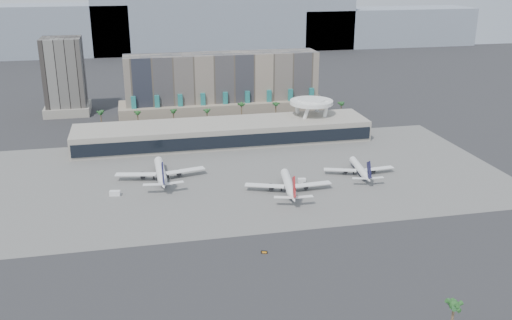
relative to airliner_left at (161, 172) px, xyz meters
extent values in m
plane|color=#232326|center=(39.04, -57.97, -3.92)|extent=(900.00, 900.00, 0.00)
cube|color=#5B5B59|center=(39.04, -2.97, -3.89)|extent=(260.00, 130.00, 0.06)
cube|color=gray|center=(-140.96, 412.03, 23.58)|extent=(260.00, 60.00, 55.00)
cube|color=gray|center=(99.04, 412.03, 31.08)|extent=(300.00, 60.00, 70.00)
cube|color=gray|center=(299.04, 412.03, 18.58)|extent=(220.00, 60.00, 45.00)
cube|color=gray|center=(49.04, 117.03, 17.08)|extent=(130.00, 22.00, 42.00)
cube|color=tan|center=(49.04, 115.03, 1.08)|extent=(140.00, 30.00, 10.00)
cube|color=#227674|center=(-10.96, 105.03, 5.08)|extent=(3.00, 2.00, 18.00)
cube|color=#227674|center=(4.04, 105.03, 5.08)|extent=(3.00, 2.00, 18.00)
cube|color=#227674|center=(19.04, 105.03, 5.08)|extent=(3.00, 2.00, 18.00)
cube|color=#227674|center=(34.04, 105.03, 5.08)|extent=(3.00, 2.00, 18.00)
cube|color=#227674|center=(49.04, 105.03, 5.08)|extent=(3.00, 2.00, 18.00)
cube|color=#227674|center=(64.04, 105.03, 5.08)|extent=(3.00, 2.00, 18.00)
cube|color=#227674|center=(79.04, 105.03, 5.08)|extent=(3.00, 2.00, 18.00)
cube|color=#227674|center=(94.04, 105.03, 5.08)|extent=(3.00, 2.00, 18.00)
cube|color=#227674|center=(109.04, 105.03, 5.08)|extent=(3.00, 2.00, 18.00)
cube|color=black|center=(-55.96, 142.03, 22.08)|extent=(26.00, 26.00, 52.00)
cube|color=#A69E91|center=(-55.96, 142.03, -0.92)|extent=(30.00, 30.00, 6.00)
cube|color=#A69E91|center=(39.04, 52.03, 2.08)|extent=(170.00, 32.00, 12.00)
cube|color=black|center=(39.04, 35.83, 1.58)|extent=(168.00, 0.60, 7.00)
cube|color=black|center=(39.04, 52.03, 9.33)|extent=(170.00, 12.00, 2.50)
cylinder|color=white|center=(100.40, 64.40, 7.08)|extent=(6.98, 6.99, 21.89)
cylinder|color=white|center=(87.67, 64.40, 7.08)|extent=(6.98, 6.99, 21.89)
cylinder|color=white|center=(87.67, 51.67, 7.08)|extent=(6.98, 6.99, 21.89)
cylinder|color=white|center=(100.40, 51.67, 7.08)|extent=(6.98, 6.99, 21.89)
cylinder|color=white|center=(94.04, 58.03, 16.08)|extent=(26.00, 26.00, 2.20)
cylinder|color=white|center=(94.04, 58.03, 17.38)|extent=(16.00, 16.00, 1.20)
cylinder|color=brown|center=(-30.96, 87.03, 2.08)|extent=(0.70, 0.70, 12.00)
sphere|color=#215321|center=(-30.96, 87.03, 7.78)|extent=(2.80, 2.80, 2.80)
cylinder|color=brown|center=(-8.96, 87.03, 2.08)|extent=(0.70, 0.70, 12.00)
sphere|color=#215321|center=(-8.96, 87.03, 7.78)|extent=(2.80, 2.80, 2.80)
cylinder|color=brown|center=(13.04, 87.03, 2.08)|extent=(0.70, 0.70, 12.00)
sphere|color=#215321|center=(13.04, 87.03, 7.78)|extent=(2.80, 2.80, 2.80)
cylinder|color=brown|center=(34.04, 87.03, 2.08)|extent=(0.70, 0.70, 12.00)
sphere|color=#215321|center=(34.04, 87.03, 7.78)|extent=(2.80, 2.80, 2.80)
cylinder|color=brown|center=(57.04, 87.03, 2.08)|extent=(0.70, 0.70, 12.00)
sphere|color=#215321|center=(57.04, 87.03, 7.78)|extent=(2.80, 2.80, 2.80)
cylinder|color=brown|center=(79.04, 87.03, 2.08)|extent=(0.70, 0.70, 12.00)
sphere|color=#215321|center=(79.04, 87.03, 7.78)|extent=(2.80, 2.80, 2.80)
cylinder|color=brown|center=(101.04, 87.03, 2.08)|extent=(0.70, 0.70, 12.00)
sphere|color=#215321|center=(101.04, 87.03, 7.78)|extent=(2.80, 2.80, 2.80)
cylinder|color=brown|center=(124.04, 87.03, 2.08)|extent=(0.70, 0.70, 12.00)
sphere|color=#215321|center=(124.04, 87.03, 7.78)|extent=(2.80, 2.80, 2.80)
cylinder|color=white|center=(-0.02, 1.93, -0.02)|extent=(4.70, 29.60, 4.33)
cylinder|color=#111035|center=(-0.02, 1.93, -0.19)|extent=(4.60, 29.01, 4.25)
cone|color=white|center=(-0.23, 18.87, -0.02)|extent=(4.39, 4.93, 4.33)
cone|color=white|center=(0.21, -17.17, 0.30)|extent=(4.45, 9.80, 4.33)
cube|color=white|center=(-11.92, 0.70, -0.67)|extent=(19.97, 8.07, 0.38)
cube|color=white|center=(11.90, 1.00, -0.67)|extent=(19.97, 8.51, 0.38)
cylinder|color=black|center=(-8.68, 1.28, -1.76)|extent=(2.44, 4.36, 2.38)
cylinder|color=black|center=(8.65, 1.50, -1.76)|extent=(2.44, 4.36, 2.38)
cube|color=#111035|center=(0.23, -18.80, 5.93)|extent=(0.66, 9.84, 11.40)
cube|color=white|center=(-4.65, -18.32, 0.84)|extent=(8.90, 3.46, 0.27)
cube|color=white|center=(5.10, -18.20, 0.84)|extent=(8.93, 3.67, 0.27)
cylinder|color=black|center=(-0.17, 13.46, -3.06)|extent=(0.54, 0.54, 1.73)
cylinder|color=black|center=(-3.48, 0.81, -3.06)|extent=(0.76, 0.76, 1.73)
cylinder|color=black|center=(3.46, 0.89, -3.06)|extent=(0.76, 0.76, 1.73)
cylinder|color=white|center=(56.82, -26.43, -0.32)|extent=(7.81, 27.64, 4.01)
cylinder|color=#111035|center=(56.82, -26.43, -0.47)|extent=(7.65, 27.09, 3.93)
cone|color=white|center=(59.02, -10.91, -0.32)|extent=(4.60, 5.03, 4.01)
cone|color=white|center=(54.34, -43.94, -0.01)|extent=(5.24, 9.50, 4.01)
cube|color=white|center=(45.76, -25.88, -0.92)|extent=(18.32, 9.96, 0.35)
cube|color=white|center=(67.60, -28.97, -0.92)|extent=(18.28, 5.24, 0.35)
cylinder|color=black|center=(48.81, -25.81, -1.92)|extent=(2.75, 4.28, 2.21)
cylinder|color=black|center=(64.69, -28.06, -1.92)|extent=(2.75, 4.28, 2.21)
cube|color=#A61317|center=(54.13, -45.43, 5.20)|extent=(1.77, 9.08, 10.55)
cube|color=white|center=(49.73, -44.30, 0.49)|extent=(8.32, 4.34, 0.25)
cube|color=white|center=(58.67, -45.57, 0.49)|extent=(8.02, 2.21, 0.25)
cylinder|color=black|center=(58.32, -15.87, -3.12)|extent=(0.50, 0.50, 1.60)
cylinder|color=black|center=(53.51, -26.98, -3.12)|extent=(0.70, 0.70, 1.60)
cylinder|color=black|center=(59.86, -27.88, -3.12)|extent=(0.70, 0.70, 1.60)
cylinder|color=white|center=(97.03, -12.85, -0.74)|extent=(6.35, 24.38, 3.54)
cylinder|color=#111035|center=(97.03, -12.85, -0.87)|extent=(6.22, 23.89, 3.47)
cone|color=white|center=(98.66, 0.89, -0.74)|extent=(3.98, 4.37, 3.54)
cone|color=white|center=(95.20, -28.35, -0.47)|extent=(4.45, 8.32, 3.54)
cube|color=white|center=(87.27, -12.59, -1.27)|extent=(16.22, 8.47, 0.31)
cube|color=white|center=(106.59, -14.87, -1.27)|extent=(16.18, 4.98, 0.31)
cylinder|color=black|center=(89.95, -12.46, -2.15)|extent=(2.35, 3.74, 1.95)
cylinder|color=black|center=(104.01, -14.12, -2.15)|extent=(2.35, 3.74, 1.95)
cube|color=#111035|center=(95.05, -29.66, 4.13)|extent=(1.38, 8.03, 9.31)
cube|color=white|center=(91.15, -28.76, -0.03)|extent=(7.34, 3.68, 0.22)
cube|color=white|center=(99.05, -29.69, -0.03)|extent=(7.12, 2.10, 0.22)
cylinder|color=black|center=(98.14, -3.50, -3.22)|extent=(0.44, 0.44, 1.42)
cylinder|color=black|center=(94.12, -13.40, -3.22)|extent=(0.62, 0.62, 1.42)
cylinder|color=black|center=(99.74, -14.06, -3.22)|extent=(0.62, 0.62, 1.42)
cube|color=white|center=(-21.57, -16.24, -2.77)|extent=(5.04, 3.06, 2.31)
cube|color=white|center=(65.89, -18.32, -2.96)|extent=(4.02, 2.69, 1.92)
cube|color=black|center=(32.43, -83.14, -3.38)|extent=(2.38, 1.07, 1.09)
cube|color=orange|center=(32.43, -83.33, -3.38)|extent=(1.67, 0.61, 0.65)
cylinder|color=black|center=(31.55, -83.14, -3.60)|extent=(0.13, 0.13, 0.65)
cylinder|color=black|center=(33.30, -83.14, -3.60)|extent=(0.13, 0.13, 0.65)
sphere|color=#215321|center=(71.01, -144.61, 8.75)|extent=(2.80, 2.80, 2.80)
camera|label=1|loc=(-9.32, -262.61, 96.87)|focal=40.00mm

